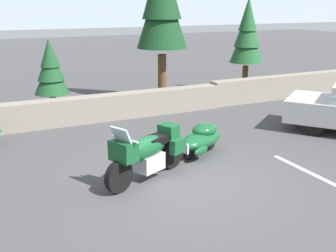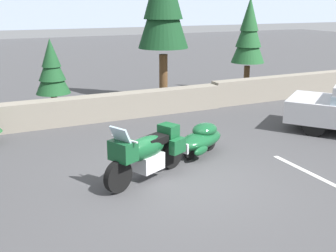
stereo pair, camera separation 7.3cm
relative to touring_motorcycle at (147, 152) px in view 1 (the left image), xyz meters
The scene contains 7 objects.
ground_plane 1.02m from the touring_motorcycle, 29.12° to the right, with size 80.00×80.00×0.00m, color #424244.
stone_guard_wall 5.03m from the touring_motorcycle, 77.99° to the left, with size 24.00×0.56×0.90m.
touring_motorcycle is the anchor object (origin of this frame).
car_shaped_trailer 1.98m from the touring_motorcycle, 24.87° to the left, with size 2.15×1.26×0.76m.
pine_tree_secondary 5.90m from the touring_motorcycle, 98.23° to the left, with size 1.09×1.09×2.57m.
pine_tree_far_right 9.88m from the touring_motorcycle, 42.02° to the left, with size 1.36×1.36×3.86m.
parking_stripe_marker 3.93m from the touring_motorcycle, 29.24° to the right, with size 0.12×3.60×0.01m, color silver.
Camera 1 is at (-3.85, -7.14, 3.61)m, focal length 44.22 mm.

